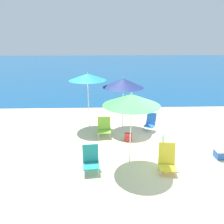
% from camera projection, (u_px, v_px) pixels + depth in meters
% --- Properties ---
extents(ground_plane, '(60.00, 60.00, 0.00)m').
position_uv_depth(ground_plane, '(170.00, 157.00, 7.19)').
color(ground_plane, beige).
extents(sea_water, '(60.00, 40.00, 0.01)m').
position_uv_depth(sea_water, '(119.00, 66.00, 31.30)').
color(sea_water, navy).
rests_on(sea_water, ground).
extents(beach_umbrella_navy, '(1.71, 1.71, 2.19)m').
position_uv_depth(beach_umbrella_navy, '(123.00, 83.00, 8.99)').
color(beach_umbrella_navy, white).
rests_on(beach_umbrella_navy, ground).
extents(beach_umbrella_green, '(1.68, 1.68, 2.24)m').
position_uv_depth(beach_umbrella_green, '(131.00, 100.00, 6.26)').
color(beach_umbrella_green, white).
rests_on(beach_umbrella_green, ground).
extents(beach_umbrella_teal, '(1.58, 1.58, 2.37)m').
position_uv_depth(beach_umbrella_teal, '(88.00, 77.00, 9.11)').
color(beach_umbrella_teal, white).
rests_on(beach_umbrella_teal, ground).
extents(beach_chair_lime, '(0.52, 0.55, 0.75)m').
position_uv_depth(beach_chair_lime, '(104.00, 127.00, 8.66)').
color(beach_chair_lime, silver).
rests_on(beach_chair_lime, ground).
extents(beach_chair_teal, '(0.52, 0.56, 0.77)m').
position_uv_depth(beach_chair_teal, '(91.00, 159.00, 6.37)').
color(beach_chair_teal, silver).
rests_on(beach_chair_teal, ground).
extents(beach_chair_yellow, '(0.55, 0.61, 0.81)m').
position_uv_depth(beach_chair_yellow, '(167.00, 159.00, 6.38)').
color(beach_chair_yellow, silver).
rests_on(beach_chair_yellow, ground).
extents(beach_chair_blue, '(0.59, 0.63, 0.74)m').
position_uv_depth(beach_chair_blue, '(150.00, 122.00, 9.19)').
color(beach_chair_blue, silver).
rests_on(beach_chair_blue, ground).
extents(backpack_red, '(0.27, 0.22, 0.30)m').
position_uv_depth(backpack_red, '(128.00, 137.00, 8.29)').
color(backpack_red, red).
rests_on(backpack_red, ground).
extents(water_bottle, '(0.06, 0.06, 0.26)m').
position_uv_depth(water_bottle, '(163.00, 138.00, 8.29)').
color(water_bottle, '#4CB266').
rests_on(water_bottle, ground).
extents(cooler_box, '(0.45, 0.34, 0.32)m').
position_uv_depth(cooler_box, '(222.00, 153.00, 7.09)').
color(cooler_box, '#2859B2').
rests_on(cooler_box, ground).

